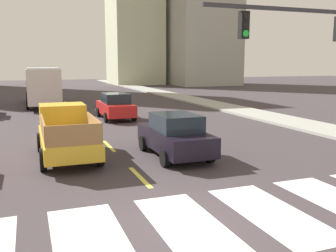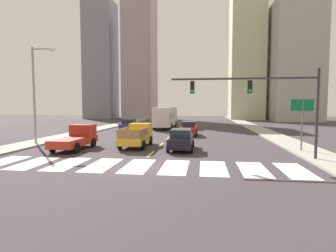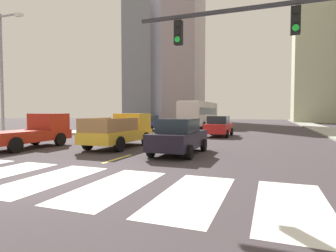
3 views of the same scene
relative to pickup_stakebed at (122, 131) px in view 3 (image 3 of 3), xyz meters
name	(u,v)px [view 3 (image 3 of 3)]	position (x,y,z in m)	size (l,w,h in m)	color
ground_plane	(49,179)	(1.95, -7.83, -0.94)	(160.00, 160.00, 0.00)	#3B3438
sidewalk_left	(88,131)	(-10.04, 10.17, -0.86)	(2.84, 110.00, 0.15)	#9B9E93
crosswalk_stripe_4	(49,179)	(1.95, -7.83, -0.93)	(1.54, 3.96, 0.01)	silver
crosswalk_stripe_5	(114,186)	(4.19, -7.83, -0.93)	(1.54, 3.96, 0.01)	silver
crosswalk_stripe_6	(193,194)	(6.43, -7.83, -0.93)	(1.54, 3.96, 0.01)	silver
crosswalk_stripe_7	(293,205)	(8.67, -7.83, -0.93)	(1.54, 3.96, 0.01)	silver
lane_dash_0	(118,159)	(1.95, -3.83, -0.93)	(0.16, 2.40, 0.01)	#DFD24A
lane_dash_1	(161,146)	(1.95, 1.17, -0.93)	(0.16, 2.40, 0.01)	#DFD24A
lane_dash_2	(184,139)	(1.95, 6.17, -0.93)	(0.16, 2.40, 0.01)	#DFD24A
lane_dash_3	(200,134)	(1.95, 11.17, -0.93)	(0.16, 2.40, 0.01)	#DFD24A
lane_dash_4	(211,131)	(1.95, 16.17, -0.93)	(0.16, 2.40, 0.01)	#DFD24A
lane_dash_5	(218,128)	(1.95, 21.17, -0.93)	(0.16, 2.40, 0.01)	#DFD24A
lane_dash_6	(224,126)	(1.95, 26.17, -0.93)	(0.16, 2.40, 0.01)	#DFD24A
lane_dash_7	(229,125)	(1.95, 31.17, -0.93)	(0.16, 2.40, 0.01)	#DFD24A
pickup_stakebed	(122,131)	(0.00, 0.00, 0.00)	(2.18, 5.20, 1.96)	gold
pickup_dark	(33,132)	(-4.66, -2.10, -0.02)	(2.18, 5.20, 1.96)	#A72617
city_bus	(199,113)	(-0.16, 19.49, 1.02)	(2.72, 10.80, 3.32)	silver
sedan_far	(179,136)	(4.04, -1.63, -0.08)	(2.02, 4.40, 1.72)	black
sedan_mid	(219,126)	(4.07, 9.25, -0.08)	(2.02, 4.40, 1.72)	red
sedan_near_right	(149,123)	(-4.65, 14.00, -0.08)	(2.02, 4.40, 1.72)	navy
streetlight_left	(3,71)	(-9.75, 0.20, 4.03)	(2.20, 0.28, 9.00)	gray
block_mid_left	(184,48)	(-11.40, 49.87, 16.51)	(7.80, 10.46, 34.90)	gray
block_low_left	(143,58)	(-22.87, 50.61, 15.15)	(7.91, 7.67, 32.17)	gray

